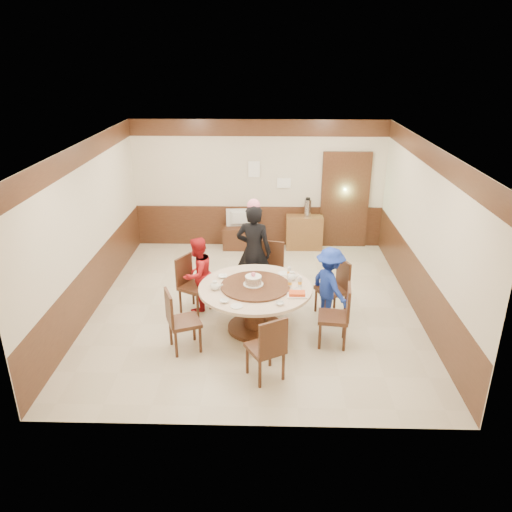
{
  "coord_description": "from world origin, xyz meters",
  "views": [
    {
      "loc": [
        0.23,
        -7.71,
        4.16
      ],
      "look_at": [
        0.03,
        -0.37,
        1.1
      ],
      "focal_mm": 35.0,
      "sensor_mm": 36.0,
      "label": 1
    }
  ],
  "objects_px": {
    "birthday_cake": "(253,280)",
    "person_red": "(198,274)",
    "television": "(242,218)",
    "person_standing": "(254,252)",
    "person_blue": "(330,285)",
    "thermos": "(308,208)",
    "banquet_table": "(255,299)",
    "side_cabinet": "(304,232)",
    "shrimp_platter": "(297,294)",
    "tv_stand": "(242,237)"
  },
  "relations": [
    {
      "from": "banquet_table",
      "to": "television",
      "type": "distance_m",
      "value": 3.54
    },
    {
      "from": "tv_stand",
      "to": "television",
      "type": "height_order",
      "value": "television"
    },
    {
      "from": "shrimp_platter",
      "to": "tv_stand",
      "type": "xyz_separation_m",
      "value": [
        -1.02,
        3.81,
        -0.53
      ]
    },
    {
      "from": "person_red",
      "to": "tv_stand",
      "type": "relative_size",
      "value": 1.52
    },
    {
      "from": "birthday_cake",
      "to": "thermos",
      "type": "bearing_deg",
      "value": 73.01
    },
    {
      "from": "tv_stand",
      "to": "thermos",
      "type": "height_order",
      "value": "thermos"
    },
    {
      "from": "birthday_cake",
      "to": "shrimp_platter",
      "type": "bearing_deg",
      "value": -25.27
    },
    {
      "from": "person_red",
      "to": "shrimp_platter",
      "type": "bearing_deg",
      "value": 93.15
    },
    {
      "from": "shrimp_platter",
      "to": "television",
      "type": "bearing_deg",
      "value": 105.0
    },
    {
      "from": "tv_stand",
      "to": "television",
      "type": "xyz_separation_m",
      "value": [
        0.0,
        0.0,
        0.45
      ]
    },
    {
      "from": "person_standing",
      "to": "side_cabinet",
      "type": "xyz_separation_m",
      "value": [
        1.05,
        2.38,
        -0.49
      ]
    },
    {
      "from": "person_standing",
      "to": "side_cabinet",
      "type": "relative_size",
      "value": 2.16
    },
    {
      "from": "thermos",
      "to": "television",
      "type": "bearing_deg",
      "value": -178.8
    },
    {
      "from": "shrimp_platter",
      "to": "person_standing",
      "type": "bearing_deg",
      "value": 115.33
    },
    {
      "from": "person_blue",
      "to": "birthday_cake",
      "type": "height_order",
      "value": "person_blue"
    },
    {
      "from": "tv_stand",
      "to": "side_cabinet",
      "type": "relative_size",
      "value": 1.06
    },
    {
      "from": "banquet_table",
      "to": "side_cabinet",
      "type": "relative_size",
      "value": 2.2
    },
    {
      "from": "person_red",
      "to": "tv_stand",
      "type": "xyz_separation_m",
      "value": [
        0.6,
        2.86,
        -0.4
      ]
    },
    {
      "from": "person_blue",
      "to": "shrimp_platter",
      "type": "bearing_deg",
      "value": 108.54
    },
    {
      "from": "person_standing",
      "to": "birthday_cake",
      "type": "bearing_deg",
      "value": 104.19
    },
    {
      "from": "person_standing",
      "to": "side_cabinet",
      "type": "bearing_deg",
      "value": -101.05
    },
    {
      "from": "side_cabinet",
      "to": "person_standing",
      "type": "bearing_deg",
      "value": -113.81
    },
    {
      "from": "person_standing",
      "to": "thermos",
      "type": "height_order",
      "value": "person_standing"
    },
    {
      "from": "shrimp_platter",
      "to": "side_cabinet",
      "type": "distance_m",
      "value": 3.88
    },
    {
      "from": "birthday_cake",
      "to": "person_red",
      "type": "bearing_deg",
      "value": 146.36
    },
    {
      "from": "side_cabinet",
      "to": "shrimp_platter",
      "type": "bearing_deg",
      "value": -95.36
    },
    {
      "from": "birthday_cake",
      "to": "side_cabinet",
      "type": "distance_m",
      "value": 3.7
    },
    {
      "from": "television",
      "to": "person_red",
      "type": "bearing_deg",
      "value": 72.51
    },
    {
      "from": "thermos",
      "to": "banquet_table",
      "type": "bearing_deg",
      "value": -106.42
    },
    {
      "from": "person_blue",
      "to": "banquet_table",
      "type": "bearing_deg",
      "value": 76.15
    },
    {
      "from": "banquet_table",
      "to": "thermos",
      "type": "xyz_separation_m",
      "value": [
        1.05,
        3.55,
        0.41
      ]
    },
    {
      "from": "person_blue",
      "to": "television",
      "type": "height_order",
      "value": "person_blue"
    },
    {
      "from": "person_blue",
      "to": "birthday_cake",
      "type": "relative_size",
      "value": 4.05
    },
    {
      "from": "banquet_table",
      "to": "person_red",
      "type": "bearing_deg",
      "value": 146.32
    },
    {
      "from": "shrimp_platter",
      "to": "side_cabinet",
      "type": "xyz_separation_m",
      "value": [
        0.36,
        3.84,
        -0.4
      ]
    },
    {
      "from": "birthday_cake",
      "to": "thermos",
      "type": "height_order",
      "value": "thermos"
    },
    {
      "from": "birthday_cake",
      "to": "thermos",
      "type": "relative_size",
      "value": 0.82
    },
    {
      "from": "birthday_cake",
      "to": "television",
      "type": "height_order",
      "value": "birthday_cake"
    },
    {
      "from": "person_red",
      "to": "person_blue",
      "type": "relative_size",
      "value": 1.02
    },
    {
      "from": "person_standing",
      "to": "television",
      "type": "relative_size",
      "value": 2.48
    },
    {
      "from": "tv_stand",
      "to": "television",
      "type": "distance_m",
      "value": 0.45
    },
    {
      "from": "side_cabinet",
      "to": "thermos",
      "type": "relative_size",
      "value": 2.11
    },
    {
      "from": "birthday_cake",
      "to": "person_blue",
      "type": "bearing_deg",
      "value": 14.15
    },
    {
      "from": "side_cabinet",
      "to": "thermos",
      "type": "xyz_separation_m",
      "value": [
        0.06,
        0.0,
        0.56
      ]
    },
    {
      "from": "television",
      "to": "person_standing",
      "type": "bearing_deg",
      "value": 92.32
    },
    {
      "from": "birthday_cake",
      "to": "tv_stand",
      "type": "xyz_separation_m",
      "value": [
        -0.36,
        3.5,
        -0.6
      ]
    },
    {
      "from": "banquet_table",
      "to": "tv_stand",
      "type": "height_order",
      "value": "banquet_table"
    },
    {
      "from": "person_blue",
      "to": "tv_stand",
      "type": "xyz_separation_m",
      "value": [
        -1.58,
        3.19,
        -0.38
      ]
    },
    {
      "from": "person_blue",
      "to": "thermos",
      "type": "relative_size",
      "value": 3.34
    },
    {
      "from": "person_standing",
      "to": "shrimp_platter",
      "type": "bearing_deg",
      "value": 128.1
    }
  ]
}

